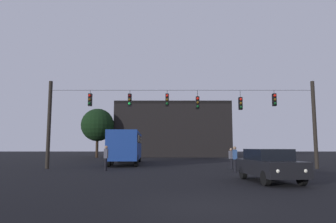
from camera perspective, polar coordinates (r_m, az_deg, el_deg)
The scene contains 9 objects.
ground_plane at distance 33.02m, azimuth 2.12°, elevation -9.43°, with size 168.00×168.00×0.00m, color black.
overhead_signal_span at distance 23.24m, azimuth 2.96°, elevation -0.72°, with size 20.37×0.44×6.64m.
city_bus at distance 29.91m, azimuth -7.44°, elevation -6.10°, with size 3.12×11.12×3.00m.
car_near_right at distance 15.31m, azimuth 18.56°, elevation -9.34°, with size 2.17×4.45×1.52m.
pedestrian_crossing_left at distance 21.72m, azimuth -11.18°, elevation -8.19°, with size 0.25×0.36×1.71m.
pedestrian_crossing_center at distance 20.60m, azimuth 12.61°, elevation -8.35°, with size 0.25×0.37×1.66m.
pedestrian_crossing_right at distance 22.99m, azimuth 11.94°, elevation -8.36°, with size 0.30×0.40×1.54m.
corner_building at distance 53.62m, azimuth 1.12°, elevation -3.52°, with size 18.95×9.71×9.06m.
tree_left_silhouette at distance 49.46m, azimuth -12.68°, elevation -2.47°, with size 5.12×5.12×7.65m.
Camera 1 is at (-1.04, -8.47, 1.60)m, focal length 32.79 mm.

